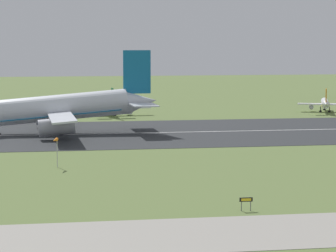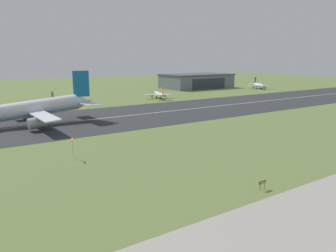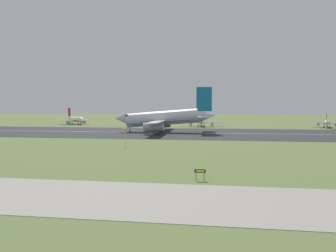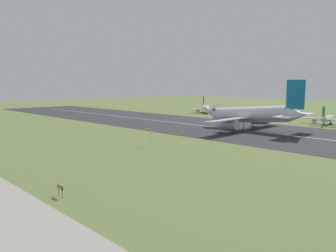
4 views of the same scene
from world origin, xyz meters
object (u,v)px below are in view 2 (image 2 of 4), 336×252
object	(u,v)px
airplane_landing	(37,108)
airplane_parked_centre	(159,94)
runway_sign	(263,183)
airplane_parked_east	(259,85)
windsock_pole	(73,141)
airplane_parked_far_east	(49,102)

from	to	relation	value
airplane_landing	airplane_parked_centre	distance (m)	91.49
airplane_landing	runway_sign	xyz separation A→B (m)	(20.51, -89.92, -4.62)
airplane_parked_east	airplane_parked_centre	bearing A→B (deg)	-174.14
airplane_parked_centre	windsock_pole	world-z (taller)	airplane_parked_centre
airplane_parked_centre	airplane_parked_far_east	world-z (taller)	airplane_parked_far_east
airplane_parked_east	airplane_parked_far_east	size ratio (longest dim) A/B	0.86
airplane_parked_centre	airplane_parked_far_east	bearing A→B (deg)	-179.00
airplane_parked_far_east	runway_sign	bearing A→B (deg)	-87.51
airplane_parked_centre	airplane_parked_far_east	xyz separation A→B (m)	(-66.16, -1.15, -0.09)
airplane_parked_east	runway_sign	size ratio (longest dim) A/B	12.05
airplane_landing	runway_sign	bearing A→B (deg)	-77.15
airplane_parked_far_east	windsock_pole	distance (m)	94.44
airplane_landing	airplane_parked_far_east	size ratio (longest dim) A/B	2.03
airplane_landing	windsock_pole	size ratio (longest dim) A/B	9.58
windsock_pole	runway_sign	size ratio (longest dim) A/B	2.96
airplane_parked_far_east	windsock_pole	xyz separation A→B (m)	(-17.85, -92.71, 2.10)
airplane_parked_far_east	airplane_parked_centre	bearing A→B (deg)	1.00
airplane_parked_centre	windsock_pole	distance (m)	125.98
airplane_parked_far_east	runway_sign	size ratio (longest dim) A/B	13.94
windsock_pole	runway_sign	bearing A→B (deg)	-58.57
airplane_parked_centre	runway_sign	world-z (taller)	airplane_parked_centre
runway_sign	airplane_parked_east	bearing A→B (deg)	41.13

